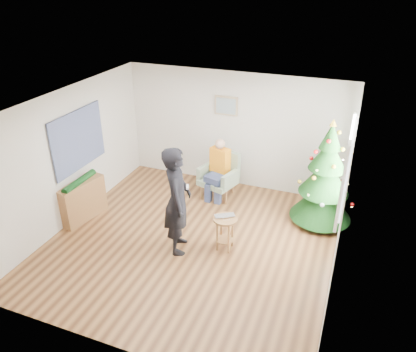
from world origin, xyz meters
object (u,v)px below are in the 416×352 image
at_px(stool, 225,233).
at_px(standing_man, 177,201).
at_px(console, 82,200).
at_px(armchair, 219,180).
at_px(christmas_tree, 325,178).

distance_m(stool, standing_man, 1.05).
bearing_deg(console, stool, 12.22).
relative_size(stool, armchair, 0.64).
relative_size(armchair, standing_man, 0.51).
relative_size(armchair, console, 1.00).
bearing_deg(console, standing_man, 5.36).
distance_m(christmas_tree, armchair, 2.30).
distance_m(christmas_tree, stool, 2.20).
relative_size(christmas_tree, console, 2.14).
height_order(armchair, console, armchair).
bearing_deg(standing_man, console, 63.04).
bearing_deg(stool, console, -178.76).
relative_size(christmas_tree, armchair, 2.14).
bearing_deg(christmas_tree, standing_man, -141.38).
distance_m(stool, armchair, 1.92).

